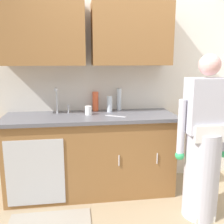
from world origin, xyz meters
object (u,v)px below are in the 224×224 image
sink (60,117)px  bottle_dish_liquid (119,99)px  knife_on_counter (115,116)px  bottle_cleaner_spray (110,104)px  cup_by_sink (88,110)px  person_at_sink (203,151)px  bottle_water_short (95,101)px

sink → bottle_dish_liquid: bearing=17.9°
knife_on_counter → bottle_cleaner_spray: bearing=127.2°
bottle_dish_liquid → cup_by_sink: (-0.39, -0.22, -0.09)m
bottle_cleaner_spray → cup_by_sink: 0.30m
bottle_cleaner_spray → cup_by_sink: (-0.26, -0.13, -0.05)m
cup_by_sink → person_at_sink: bearing=-32.0°
cup_by_sink → bottle_cleaner_spray: bearing=27.0°
bottle_cleaner_spray → sink: bearing=-166.0°
bottle_dish_liquid → knife_on_counter: bearing=-106.1°
bottle_water_short → cup_by_sink: 0.25m
person_at_sink → bottle_cleaner_spray: 1.20m
bottle_water_short → sink: bearing=-151.8°
bottle_cleaner_spray → cup_by_sink: size_ratio=1.89×
bottle_cleaner_spray → bottle_water_short: bearing=154.1°
person_at_sink → bottle_cleaner_spray: person_at_sink is taller
bottle_water_short → bottle_dish_liquid: 0.30m
bottle_dish_liquid → knife_on_counter: size_ratio=1.14×
bottle_dish_liquid → cup_by_sink: bottle_dish_liquid is taller
bottle_cleaner_spray → knife_on_counter: (0.03, -0.26, -0.09)m
person_at_sink → bottle_dish_liquid: person_at_sink is taller
cup_by_sink → bottle_dish_liquid: bearing=29.2°
sink → knife_on_counter: size_ratio=2.08×
cup_by_sink → knife_on_counter: 0.32m
person_at_sink → cup_by_sink: size_ratio=15.82×
knife_on_counter → cup_by_sink: bearing=-172.6°
bottle_water_short → bottle_dish_liquid: bottle_dish_liquid is taller
bottle_dish_liquid → cup_by_sink: bearing=-150.8°
bottle_water_short → knife_on_counter: 0.41m
person_at_sink → bottle_cleaner_spray: bearing=135.3°
person_at_sink → bottle_water_short: size_ratio=6.79×
bottle_cleaner_spray → bottle_water_short: size_ratio=0.81×
person_at_sink → knife_on_counter: bearing=145.1°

